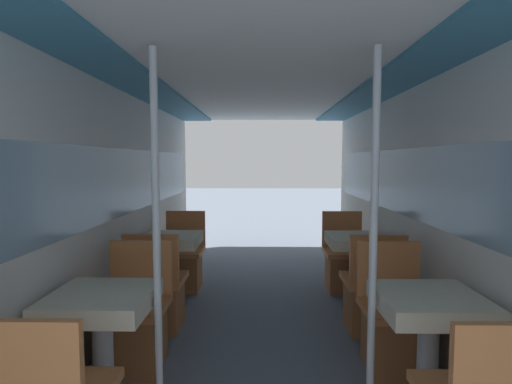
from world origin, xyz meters
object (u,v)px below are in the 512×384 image
(dining_table_right_1, at_px, (356,248))
(chair_right_far_1, at_px, (345,266))
(dining_table_right_0, at_px, (429,316))
(support_pole_right_0, at_px, (373,239))
(dining_table_left_0, at_px, (102,314))
(chair_right_near_1, at_px, (371,299))
(chair_right_far_0, at_px, (395,330))
(chair_left_far_1, at_px, (183,265))
(chair_left_far_0, at_px, (135,329))
(support_pole_left_0, at_px, (157,238))
(dining_table_left_1, at_px, (172,247))
(chair_left_near_1, at_px, (158,298))

(dining_table_right_1, distance_m, chair_right_far_1, 0.67)
(dining_table_right_0, distance_m, support_pole_right_0, 0.56)
(dining_table_left_0, bearing_deg, chair_right_near_1, 32.59)
(dining_table_right_0, relative_size, chair_right_far_0, 0.83)
(chair_right_far_0, bearing_deg, chair_right_far_1, -90.00)
(chair_left_far_1, bearing_deg, chair_right_far_0, 136.79)
(chair_left_far_0, bearing_deg, dining_table_left_0, 90.00)
(support_pole_right_0, relative_size, chair_right_far_1, 2.38)
(chair_left_far_0, xyz_separation_m, support_pole_left_0, (0.33, -0.57, 0.79))
(dining_table_right_0, relative_size, chair_right_far_1, 0.83)
(support_pole_left_0, bearing_deg, chair_left_far_1, 97.98)
(chair_left_far_1, distance_m, chair_right_far_1, 1.91)
(dining_table_left_1, relative_size, chair_left_far_1, 0.83)
(chair_right_far_0, height_order, dining_table_right_1, chair_right_far_0)
(support_pole_left_0, bearing_deg, dining_table_left_1, 100.48)
(dining_table_left_0, xyz_separation_m, chair_left_near_1, (0.00, 1.22, -0.34))
(chair_right_far_0, bearing_deg, dining_table_left_0, 16.70)
(support_pole_left_0, distance_m, chair_left_near_1, 1.49)
(chair_left_near_1, relative_size, chair_right_near_1, 1.00)
(dining_table_left_0, height_order, chair_left_far_0, chair_left_far_0)
(support_pole_left_0, relative_size, dining_table_left_1, 2.86)
(dining_table_left_0, relative_size, chair_left_near_1, 0.83)
(dining_table_left_0, bearing_deg, chair_left_far_1, 90.00)
(dining_table_left_0, distance_m, chair_left_far_1, 2.39)
(dining_table_left_0, xyz_separation_m, dining_table_left_1, (0.00, 1.79, 0.00))
(dining_table_left_0, distance_m, chair_right_near_1, 2.29)
(dining_table_right_1, bearing_deg, dining_table_right_0, -90.00)
(chair_left_far_0, relative_size, chair_left_far_1, 1.00)
(chair_right_far_0, bearing_deg, dining_table_left_1, -32.59)
(dining_table_left_0, distance_m, support_pole_left_0, 0.56)
(dining_table_left_0, distance_m, dining_table_right_1, 2.62)
(dining_table_left_1, bearing_deg, chair_right_near_1, -16.70)
(chair_left_far_0, relative_size, chair_right_far_0, 1.00)
(support_pole_left_0, distance_m, chair_right_far_0, 1.86)
(chair_left_far_1, relative_size, dining_table_right_1, 1.20)
(dining_table_left_1, distance_m, chair_left_near_1, 0.67)
(chair_left_far_0, relative_size, chair_left_near_1, 1.00)
(chair_right_near_1, distance_m, chair_right_far_1, 1.15)
(dining_table_left_1, relative_size, chair_right_far_0, 0.83)
(dining_table_left_0, height_order, dining_table_right_0, same)
(chair_left_near_1, bearing_deg, support_pole_left_0, -74.79)
(chair_right_far_0, bearing_deg, dining_table_right_1, -90.00)
(chair_left_far_1, xyz_separation_m, dining_table_right_1, (1.91, -0.57, 0.34))
(chair_left_near_1, bearing_deg, chair_left_far_0, -90.00)
(chair_right_near_1, bearing_deg, chair_left_far_0, -161.25)
(dining_table_left_1, distance_m, dining_table_right_0, 2.62)
(dining_table_right_0, distance_m, dining_table_right_1, 1.79)
(chair_left_far_0, distance_m, chair_left_far_1, 1.79)
(chair_left_far_0, distance_m, chair_left_near_1, 0.65)
(chair_left_far_1, distance_m, dining_table_right_1, 2.02)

